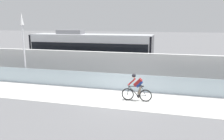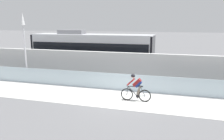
# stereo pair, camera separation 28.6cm
# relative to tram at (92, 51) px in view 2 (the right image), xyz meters

# --- Properties ---
(ground_plane) EXTENTS (200.00, 200.00, 0.00)m
(ground_plane) POSITION_rel_tram_xyz_m (4.42, -6.85, -1.89)
(ground_plane) COLOR slate
(bike_path_deck) EXTENTS (32.00, 3.20, 0.01)m
(bike_path_deck) POSITION_rel_tram_xyz_m (4.42, -6.85, -1.89)
(bike_path_deck) COLOR beige
(bike_path_deck) RESTS_ON ground
(glass_parapet) EXTENTS (32.00, 0.05, 1.13)m
(glass_parapet) POSITION_rel_tram_xyz_m (4.42, -5.00, -1.33)
(glass_parapet) COLOR silver
(glass_parapet) RESTS_ON ground
(concrete_barrier_wall) EXTENTS (32.00, 0.36, 2.33)m
(concrete_barrier_wall) POSITION_rel_tram_xyz_m (4.42, -3.20, -0.73)
(concrete_barrier_wall) COLOR silver
(concrete_barrier_wall) RESTS_ON ground
(tram_rail_near) EXTENTS (32.00, 0.08, 0.01)m
(tram_rail_near) POSITION_rel_tram_xyz_m (4.42, -0.72, -1.89)
(tram_rail_near) COLOR #595654
(tram_rail_near) RESTS_ON ground
(tram_rail_far) EXTENTS (32.00, 0.08, 0.01)m
(tram_rail_far) POSITION_rel_tram_xyz_m (4.42, 0.72, -1.89)
(tram_rail_far) COLOR #595654
(tram_rail_far) RESTS_ON ground
(tram) EXTENTS (11.06, 2.54, 3.81)m
(tram) POSITION_rel_tram_xyz_m (0.00, 0.00, 0.00)
(tram) COLOR silver
(tram) RESTS_ON ground
(cyclist_on_bike) EXTENTS (1.77, 0.58, 1.61)m
(cyclist_on_bike) POSITION_rel_tram_xyz_m (5.29, -6.85, -1.11)
(cyclist_on_bike) COLOR black
(cyclist_on_bike) RESTS_ON ground
(lamp_post_antenna) EXTENTS (0.28, 0.28, 5.20)m
(lamp_post_antenna) POSITION_rel_tram_xyz_m (-3.59, -4.70, 1.40)
(lamp_post_antenna) COLOR gray
(lamp_post_antenna) RESTS_ON ground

